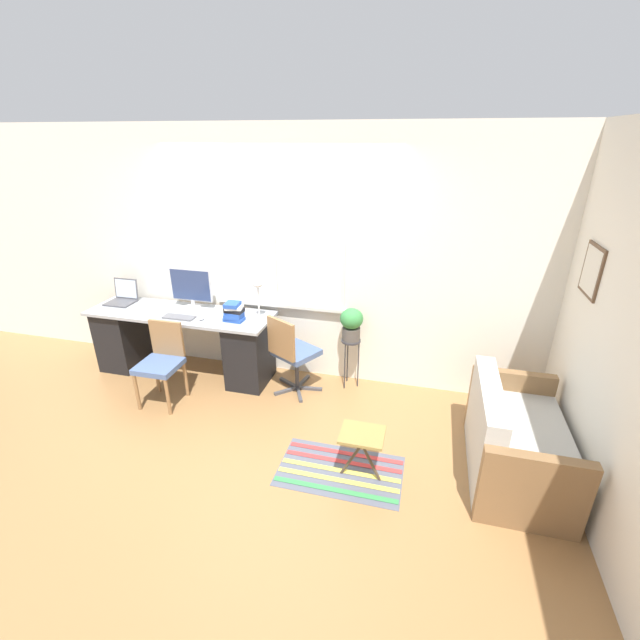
{
  "coord_description": "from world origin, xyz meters",
  "views": [
    {
      "loc": [
        1.55,
        -3.55,
        2.57
      ],
      "look_at": [
        0.59,
        0.15,
        0.91
      ],
      "focal_mm": 24.0,
      "sensor_mm": 36.0,
      "label": 1
    }
  ],
  "objects_px": {
    "book_stack": "(234,312)",
    "couch_loveseat": "(514,443)",
    "monitor": "(191,287)",
    "desk_chair_wooden": "(162,361)",
    "plant_stand": "(351,347)",
    "laptop": "(123,298)",
    "folding_stool": "(362,439)",
    "keyboard": "(179,317)",
    "mouse": "(202,318)",
    "potted_plant": "(351,323)",
    "desk_lamp": "(258,292)",
    "office_chair_swivel": "(292,352)"
  },
  "relations": [
    {
      "from": "laptop",
      "to": "potted_plant",
      "type": "bearing_deg",
      "value": 1.73
    },
    {
      "from": "keyboard",
      "to": "book_stack",
      "type": "height_order",
      "value": "book_stack"
    },
    {
      "from": "laptop",
      "to": "desk_lamp",
      "type": "bearing_deg",
      "value": -2.34
    },
    {
      "from": "laptop",
      "to": "book_stack",
      "type": "relative_size",
      "value": 1.4
    },
    {
      "from": "plant_stand",
      "to": "folding_stool",
      "type": "bearing_deg",
      "value": -75.46
    },
    {
      "from": "keyboard",
      "to": "office_chair_swivel",
      "type": "xyz_separation_m",
      "value": [
        1.24,
        0.07,
        -0.29
      ]
    },
    {
      "from": "desk_chair_wooden",
      "to": "plant_stand",
      "type": "xyz_separation_m",
      "value": [
        1.81,
        0.75,
        0.02
      ]
    },
    {
      "from": "keyboard",
      "to": "mouse",
      "type": "relative_size",
      "value": 4.68
    },
    {
      "from": "mouse",
      "to": "potted_plant",
      "type": "bearing_deg",
      "value": 12.04
    },
    {
      "from": "laptop",
      "to": "couch_loveseat",
      "type": "height_order",
      "value": "laptop"
    },
    {
      "from": "folding_stool",
      "to": "couch_loveseat",
      "type": "bearing_deg",
      "value": 17.52
    },
    {
      "from": "folding_stool",
      "to": "monitor",
      "type": "bearing_deg",
      "value": 148.55
    },
    {
      "from": "desk_lamp",
      "to": "couch_loveseat",
      "type": "relative_size",
      "value": 0.35
    },
    {
      "from": "laptop",
      "to": "folding_stool",
      "type": "distance_m",
      "value": 3.35
    },
    {
      "from": "monitor",
      "to": "office_chair_swivel",
      "type": "relative_size",
      "value": 0.56
    },
    {
      "from": "monitor",
      "to": "desk_chair_wooden",
      "type": "distance_m",
      "value": 0.91
    },
    {
      "from": "laptop",
      "to": "potted_plant",
      "type": "relative_size",
      "value": 0.86
    },
    {
      "from": "couch_loveseat",
      "to": "folding_stool",
      "type": "bearing_deg",
      "value": 107.52
    },
    {
      "from": "desk_chair_wooden",
      "to": "office_chair_swivel",
      "type": "height_order",
      "value": "office_chair_swivel"
    },
    {
      "from": "office_chair_swivel",
      "to": "couch_loveseat",
      "type": "relative_size",
      "value": 0.73
    },
    {
      "from": "laptop",
      "to": "office_chair_swivel",
      "type": "relative_size",
      "value": 0.34
    },
    {
      "from": "monitor",
      "to": "couch_loveseat",
      "type": "distance_m",
      "value": 3.57
    },
    {
      "from": "mouse",
      "to": "book_stack",
      "type": "bearing_deg",
      "value": 11.37
    },
    {
      "from": "keyboard",
      "to": "folding_stool",
      "type": "height_order",
      "value": "keyboard"
    },
    {
      "from": "laptop",
      "to": "folding_stool",
      "type": "relative_size",
      "value": 0.69
    },
    {
      "from": "monitor",
      "to": "desk_lamp",
      "type": "height_order",
      "value": "monitor"
    },
    {
      "from": "laptop",
      "to": "keyboard",
      "type": "height_order",
      "value": "laptop"
    },
    {
      "from": "mouse",
      "to": "folding_stool",
      "type": "height_order",
      "value": "mouse"
    },
    {
      "from": "folding_stool",
      "to": "laptop",
      "type": "bearing_deg",
      "value": 157.51
    },
    {
      "from": "book_stack",
      "to": "couch_loveseat",
      "type": "height_order",
      "value": "book_stack"
    },
    {
      "from": "keyboard",
      "to": "couch_loveseat",
      "type": "bearing_deg",
      "value": -10.74
    },
    {
      "from": "plant_stand",
      "to": "mouse",
      "type": "bearing_deg",
      "value": -167.96
    },
    {
      "from": "book_stack",
      "to": "desk_lamp",
      "type": "bearing_deg",
      "value": 24.23
    },
    {
      "from": "desk_chair_wooden",
      "to": "couch_loveseat",
      "type": "relative_size",
      "value": 0.69
    },
    {
      "from": "office_chair_swivel",
      "to": "plant_stand",
      "type": "distance_m",
      "value": 0.64
    },
    {
      "from": "desk_chair_wooden",
      "to": "monitor",
      "type": "bearing_deg",
      "value": 90.56
    },
    {
      "from": "keyboard",
      "to": "plant_stand",
      "type": "bearing_deg",
      "value": 10.73
    },
    {
      "from": "monitor",
      "to": "book_stack",
      "type": "height_order",
      "value": "monitor"
    },
    {
      "from": "office_chair_swivel",
      "to": "couch_loveseat",
      "type": "xyz_separation_m",
      "value": [
        2.1,
        -0.7,
        -0.19
      ]
    },
    {
      "from": "desk_chair_wooden",
      "to": "plant_stand",
      "type": "height_order",
      "value": "desk_chair_wooden"
    },
    {
      "from": "keyboard",
      "to": "folding_stool",
      "type": "relative_size",
      "value": 0.79
    },
    {
      "from": "desk_lamp",
      "to": "plant_stand",
      "type": "bearing_deg",
      "value": 9.0
    },
    {
      "from": "mouse",
      "to": "desk_chair_wooden",
      "type": "bearing_deg",
      "value": -121.43
    },
    {
      "from": "keyboard",
      "to": "mouse",
      "type": "height_order",
      "value": "mouse"
    },
    {
      "from": "book_stack",
      "to": "plant_stand",
      "type": "bearing_deg",
      "value": 12.23
    },
    {
      "from": "laptop",
      "to": "monitor",
      "type": "distance_m",
      "value": 0.9
    },
    {
      "from": "desk_chair_wooden",
      "to": "potted_plant",
      "type": "bearing_deg",
      "value": 21.62
    },
    {
      "from": "laptop",
      "to": "monitor",
      "type": "bearing_deg",
      "value": 4.24
    },
    {
      "from": "folding_stool",
      "to": "office_chair_swivel",
      "type": "bearing_deg",
      "value": 130.72
    },
    {
      "from": "plant_stand",
      "to": "office_chair_swivel",
      "type": "bearing_deg",
      "value": -154.2
    }
  ]
}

